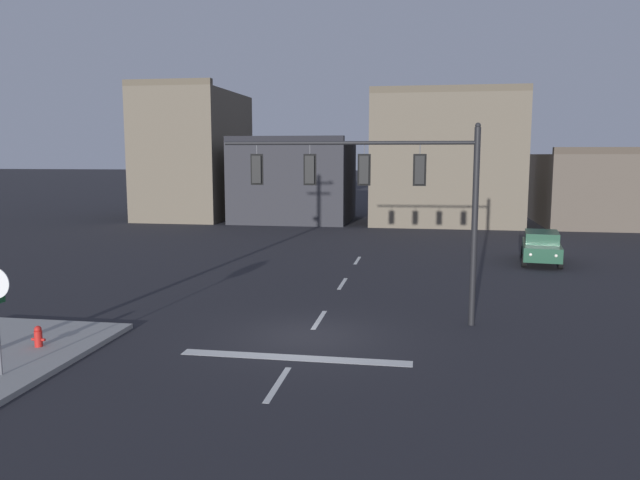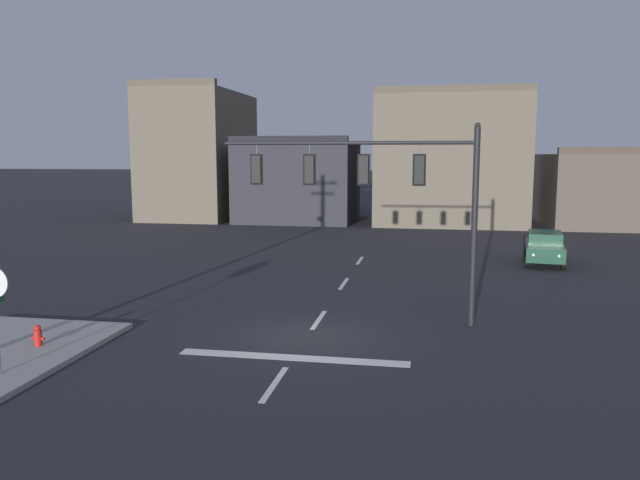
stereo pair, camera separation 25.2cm
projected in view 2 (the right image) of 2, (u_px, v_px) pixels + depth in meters
The scene contains 7 objects.
ground_plane at pixel (307, 337), 18.97m from camera, with size 400.00×400.00×0.00m, color #232328.
stop_bar_paint at pixel (293, 358), 17.02m from camera, with size 6.40×0.50×0.01m, color silver.
lane_centreline at pixel (319, 320), 20.92m from camera, with size 0.16×26.40×0.01m.
signal_mast_near_side at pixel (383, 184), 20.06m from camera, with size 8.26×0.52×6.51m.
car_lot_nearside at pixel (545, 247), 31.65m from camera, with size 2.37×4.62×1.61m.
fire_hydrant at pixel (38, 339), 17.59m from camera, with size 0.40×0.30×0.75m.
building_row at pixel (481, 165), 50.00m from camera, with size 54.96×12.45×11.37m.
Camera 2 is at (3.65, -18.02, 5.52)m, focal length 34.92 mm.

